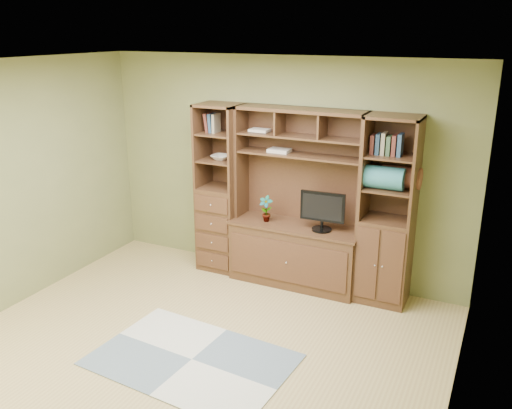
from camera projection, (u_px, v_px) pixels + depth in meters
The scene contains 11 objects.
room at pixel (189, 220), 4.67m from camera, with size 4.60×4.10×2.64m.
center_hutch at pixel (296, 200), 6.12m from camera, with size 1.54×0.53×2.05m, color #462A18.
left_tower at pixel (220, 189), 6.56m from camera, with size 0.50×0.45×2.05m, color #462A18.
right_tower at pixel (388, 212), 5.73m from camera, with size 0.55×0.45×2.05m, color #462A18.
rug at pixel (192, 360), 4.93m from camera, with size 1.76×1.17×0.01m, color #959A9A.
monitor at pixel (323, 204), 5.95m from camera, with size 0.50×0.22×0.61m, color black.
orchid at pixel (266, 209), 6.28m from camera, with size 0.16×0.11×0.31m, color #A94D39.
magazines at pixel (279, 150), 6.13m from camera, with size 0.24×0.18×0.04m, color #BBAF9F.
bowl at pixel (221, 157), 6.43m from camera, with size 0.22×0.22×0.06m, color beige.
blanket_teal at pixel (384, 178), 5.59m from camera, with size 0.41×0.24×0.24m, color #2F747C.
blanket_red at pixel (401, 177), 5.64m from camera, with size 0.40×0.22×0.22m, color brown.
Camera 1 is at (2.43, -3.71, 2.88)m, focal length 38.00 mm.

